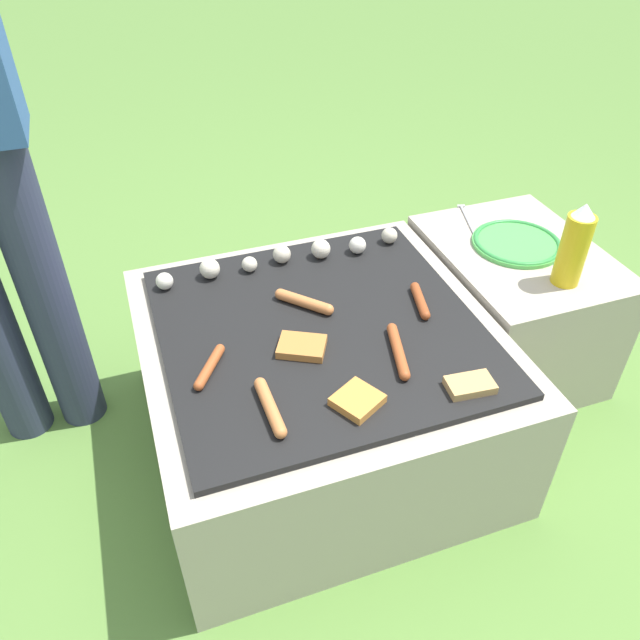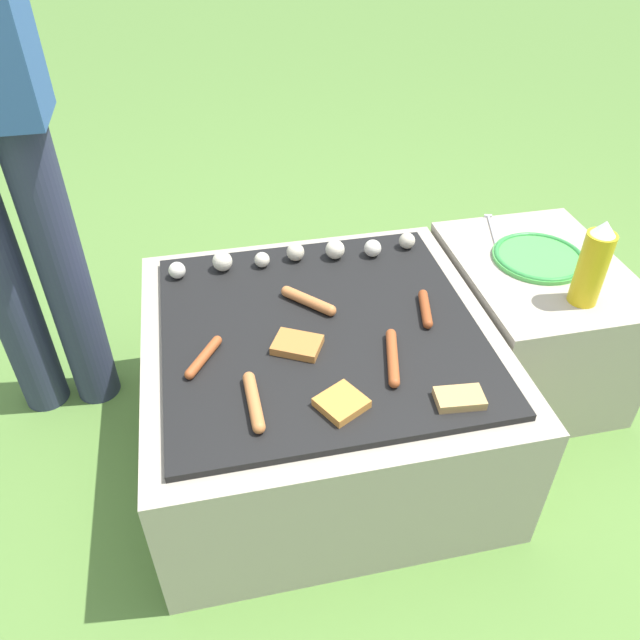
{
  "view_description": "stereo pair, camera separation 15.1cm",
  "coord_description": "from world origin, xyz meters",
  "px_view_note": "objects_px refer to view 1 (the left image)",
  "views": [
    {
      "loc": [
        -0.39,
        -1.12,
        1.37
      ],
      "look_at": [
        0.0,
        0.0,
        0.43
      ],
      "focal_mm": 35.0,
      "sensor_mm": 36.0,
      "label": 1
    },
    {
      "loc": [
        -0.25,
        -1.16,
        1.37
      ],
      "look_at": [
        0.0,
        0.0,
        0.43
      ],
      "focal_mm": 35.0,
      "sensor_mm": 36.0,
      "label": 2
    }
  ],
  "objects_px": {
    "condiment_bottle": "(574,246)",
    "fork_utensil": "(466,218)",
    "sausage_front_center": "(270,407)",
    "plate_colorful": "(517,243)"
  },
  "relations": [
    {
      "from": "sausage_front_center",
      "to": "condiment_bottle",
      "type": "relative_size",
      "value": 0.74
    },
    {
      "from": "plate_colorful",
      "to": "condiment_bottle",
      "type": "relative_size",
      "value": 1.1
    },
    {
      "from": "sausage_front_center",
      "to": "condiment_bottle",
      "type": "height_order",
      "value": "condiment_bottle"
    },
    {
      "from": "condiment_bottle",
      "to": "fork_utensil",
      "type": "relative_size",
      "value": 1.34
    },
    {
      "from": "condiment_bottle",
      "to": "plate_colorful",
      "type": "bearing_deg",
      "value": 94.56
    },
    {
      "from": "sausage_front_center",
      "to": "fork_utensil",
      "type": "relative_size",
      "value": 1.0
    },
    {
      "from": "plate_colorful",
      "to": "condiment_bottle",
      "type": "distance_m",
      "value": 0.23
    },
    {
      "from": "condiment_bottle",
      "to": "fork_utensil",
      "type": "distance_m",
      "value": 0.41
    },
    {
      "from": "condiment_bottle",
      "to": "fork_utensil",
      "type": "height_order",
      "value": "condiment_bottle"
    },
    {
      "from": "fork_utensil",
      "to": "condiment_bottle",
      "type": "bearing_deg",
      "value": -79.08
    }
  ]
}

